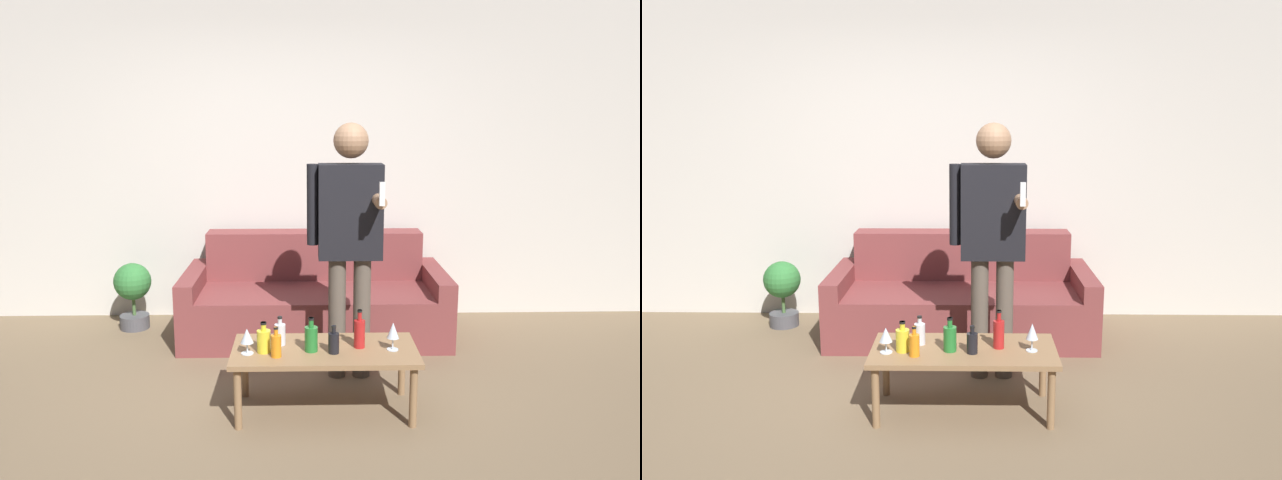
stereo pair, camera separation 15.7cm
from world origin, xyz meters
The scene contains 14 objects.
ground_plane centered at (0.00, 0.00, 0.00)m, with size 16.00×16.00×0.00m, color #756047.
wall_back centered at (0.00, 2.16, 1.35)m, with size 8.00×0.06×2.70m.
couch centered at (0.27, 1.64, 0.28)m, with size 2.03×0.90×0.78m.
coffee_table centered at (0.30, 0.30, 0.35)m, with size 1.08×0.52×0.39m.
bottle_orange centered at (0.22, 0.26, 0.47)m, with size 0.08×0.08×0.20m.
bottle_green centered at (0.51, 0.31, 0.48)m, with size 0.07×0.07×0.23m.
bottle_dark centered at (-0.05, 0.25, 0.46)m, with size 0.08×0.08×0.18m.
bottle_yellow centered at (0.03, 0.18, 0.46)m, with size 0.06×0.06×0.18m.
bottle_red centered at (0.04, 0.36, 0.46)m, with size 0.07×0.07×0.17m.
bottle_clear centered at (0.35, 0.23, 0.45)m, with size 0.06×0.06×0.16m.
wine_glass_near centered at (-0.14, 0.23, 0.49)m, with size 0.07×0.07×0.15m.
wine_glass_far centered at (0.69, 0.26, 0.50)m, with size 0.07×0.07×0.17m.
person_standing_front centered at (0.48, 0.80, 1.00)m, with size 0.48×0.43×1.68m.
potted_plant centered at (-1.21, 1.79, 0.33)m, with size 0.30×0.30×0.55m.
Camera 1 is at (0.19, -3.13, 1.73)m, focal length 35.00 mm.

